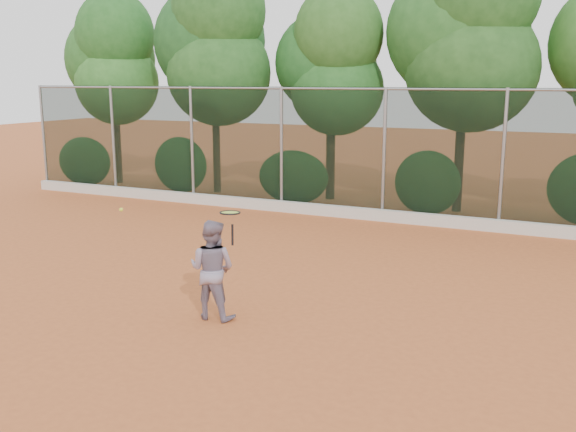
% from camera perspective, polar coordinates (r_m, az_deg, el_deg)
% --- Properties ---
extents(ground, '(80.00, 80.00, 0.00)m').
position_cam_1_polar(ground, '(11.15, -2.19, -7.27)').
color(ground, '#BA5C2C').
rests_on(ground, ground).
extents(concrete_curb, '(24.00, 0.20, 0.30)m').
position_cam_1_polar(concrete_curb, '(17.25, 8.19, 0.08)').
color(concrete_curb, beige).
rests_on(concrete_curb, ground).
extents(tennis_player, '(0.80, 0.64, 1.58)m').
position_cam_1_polar(tennis_player, '(10.09, -6.76, -4.73)').
color(tennis_player, gray).
rests_on(tennis_player, ground).
extents(chainlink_fence, '(24.09, 0.09, 3.50)m').
position_cam_1_polar(chainlink_fence, '(17.15, 8.54, 5.78)').
color(chainlink_fence, black).
rests_on(chainlink_fence, ground).
extents(foliage_backdrop, '(23.70, 3.63, 7.55)m').
position_cam_1_polar(foliage_backdrop, '(19.12, 8.92, 14.04)').
color(foliage_backdrop, '#482F1C').
rests_on(foliage_backdrop, ground).
extents(tennis_racket, '(0.36, 0.36, 0.53)m').
position_cam_1_polar(tennis_racket, '(9.53, -5.15, 0.06)').
color(tennis_racket, black).
rests_on(tennis_racket, ground).
extents(tennis_ball_in_flight, '(0.07, 0.07, 0.07)m').
position_cam_1_polar(tennis_ball_in_flight, '(11.18, -14.61, 0.55)').
color(tennis_ball_in_flight, '#D7EA35').
rests_on(tennis_ball_in_flight, ground).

